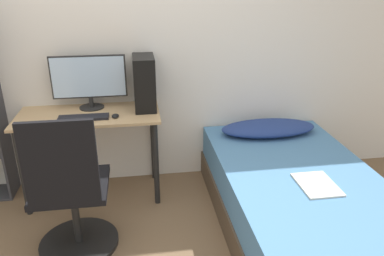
{
  "coord_description": "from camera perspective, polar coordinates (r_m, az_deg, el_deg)",
  "views": [
    {
      "loc": [
        0.14,
        -1.8,
        1.77
      ],
      "look_at": [
        0.51,
        0.63,
        0.75
      ],
      "focal_mm": 35.0,
      "sensor_mm": 36.0,
      "label": 1
    }
  ],
  "objects": [
    {
      "name": "wall_back",
      "position": [
        3.2,
        -11.36,
        12.75
      ],
      "size": [
        8.0,
        0.05,
        2.5
      ],
      "color": "silver",
      "rests_on": "ground_plane"
    },
    {
      "name": "desk",
      "position": [
        3.12,
        -15.27,
        -0.02
      ],
      "size": [
        1.12,
        0.52,
        0.74
      ],
      "color": "tan",
      "rests_on": "ground_plane"
    },
    {
      "name": "office_chair",
      "position": [
        2.6,
        -17.87,
        -10.64
      ],
      "size": [
        0.54,
        0.54,
        1.02
      ],
      "color": "black",
      "rests_on": "ground_plane"
    },
    {
      "name": "bed",
      "position": [
        2.9,
        15.57,
        -10.4
      ],
      "size": [
        1.09,
        1.87,
        0.47
      ],
      "color": "#4C3D2D",
      "rests_on": "ground_plane"
    },
    {
      "name": "pillow",
      "position": [
        3.32,
        11.55,
        0.01
      ],
      "size": [
        0.83,
        0.36,
        0.11
      ],
      "color": "navy",
      "rests_on": "bed"
    },
    {
      "name": "magazine",
      "position": [
        2.64,
        18.49,
        -8.16
      ],
      "size": [
        0.24,
        0.32,
        0.01
      ],
      "color": "silver",
      "rests_on": "bed"
    },
    {
      "name": "monitor",
      "position": [
        3.14,
        -15.43,
        7.12
      ],
      "size": [
        0.6,
        0.2,
        0.43
      ],
      "color": "black",
      "rests_on": "desk"
    },
    {
      "name": "keyboard",
      "position": [
        2.98,
        -16.19,
        1.54
      ],
      "size": [
        0.38,
        0.11,
        0.02
      ],
      "color": "black",
      "rests_on": "desk"
    },
    {
      "name": "pc_tower",
      "position": [
        3.06,
        -7.27,
        6.86
      ],
      "size": [
        0.17,
        0.33,
        0.43
      ],
      "color": "black",
      "rests_on": "desk"
    },
    {
      "name": "mouse",
      "position": [
        2.95,
        -11.59,
        1.82
      ],
      "size": [
        0.06,
        0.09,
        0.02
      ],
      "color": "black",
      "rests_on": "desk"
    }
  ]
}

